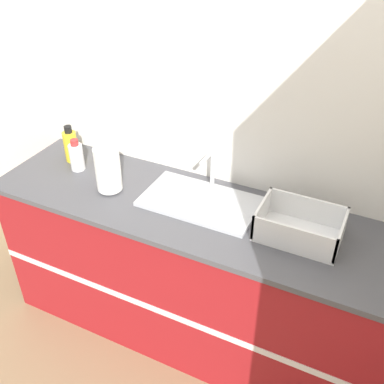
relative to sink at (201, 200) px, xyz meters
The scene contains 8 objects.
ground_plane 1.02m from the sink, 91.31° to the right, with size 12.00×12.00×0.00m, color #937A56.
wall_back 0.44m from the sink, 91.73° to the left, with size 4.60×0.06×2.60m.
counter_cabinet 0.49m from the sink, 97.93° to the right, with size 2.23×0.64×0.94m.
sink is the anchor object (origin of this frame).
paper_towel_roll 0.51m from the sink, 167.60° to the right, with size 0.13×0.13×0.25m.
dish_rack 0.53m from the sink, ahead, with size 0.38×0.26×0.14m.
bottle_white_spray 0.78m from the sink, behind, with size 0.08×0.08×0.19m.
bottle_yellow 0.88m from the sink, behind, with size 0.08×0.08×0.22m.
Camera 1 is at (0.80, -1.35, 2.30)m, focal length 42.00 mm.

